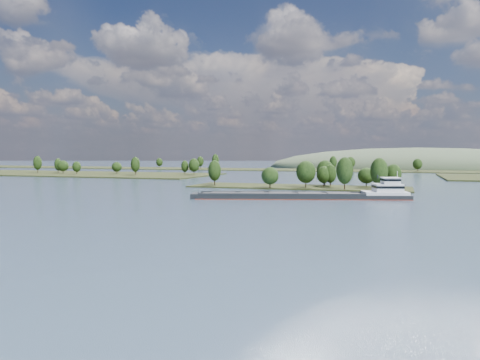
% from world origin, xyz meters
% --- Properties ---
extents(ground, '(1800.00, 1800.00, 0.00)m').
position_xyz_m(ground, '(0.00, 120.00, 0.00)').
color(ground, '#344859').
rests_on(ground, ground).
extents(tree_island, '(100.00, 32.42, 14.88)m').
position_xyz_m(tree_island, '(7.61, 178.59, 4.17)').
color(tree_island, black).
rests_on(tree_island, ground).
extents(left_bank, '(300.00, 80.00, 14.76)m').
position_xyz_m(left_bank, '(-228.54, 260.14, 0.87)').
color(left_bank, black).
rests_on(left_bank, ground).
extents(back_shoreline, '(900.00, 60.00, 15.75)m').
position_xyz_m(back_shoreline, '(8.97, 399.79, 0.70)').
color(back_shoreline, black).
rests_on(back_shoreline, ground).
extents(hill_west, '(320.00, 160.00, 44.00)m').
position_xyz_m(hill_west, '(60.00, 500.00, 0.00)').
color(hill_west, '#3D4C34').
rests_on(hill_west, ground).
extents(cargo_barge, '(75.21, 29.97, 10.25)m').
position_xyz_m(cargo_barge, '(16.48, 130.15, 1.29)').
color(cargo_barge, black).
rests_on(cargo_barge, ground).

